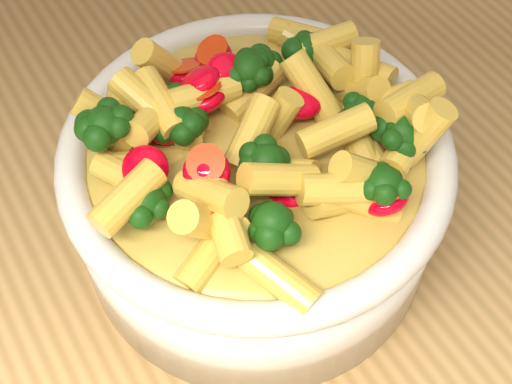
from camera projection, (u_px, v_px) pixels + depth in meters
table at (320, 230)px, 0.63m from camera, size 1.20×0.80×0.90m
serving_bowl at (256, 191)px, 0.46m from camera, size 0.24×0.24×0.10m
pasta_salad at (256, 125)px, 0.41m from camera, size 0.19×0.19×0.04m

